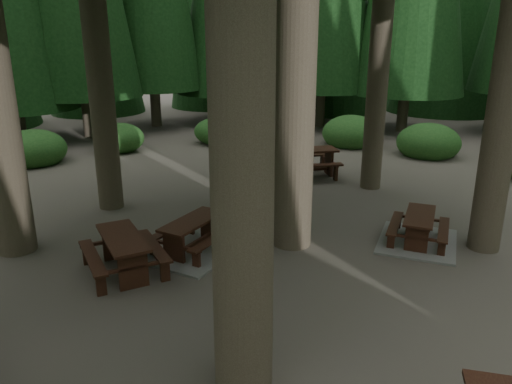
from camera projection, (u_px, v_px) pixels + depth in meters
ground at (269, 255)px, 10.57m from camera, size 80.00×80.00×0.00m
picnic_table_a at (418, 234)px, 11.15m from camera, size 2.55×2.44×0.67m
picnic_table_b at (124, 248)px, 9.68m from camera, size 1.70×1.98×0.77m
picnic_table_c at (193, 241)px, 10.73m from camera, size 2.64×2.46×0.72m
picnic_table_d at (305, 158)px, 16.25m from camera, size 2.59×2.41×0.90m
shrub_ring at (273, 220)px, 11.42m from camera, size 23.86×24.64×1.49m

